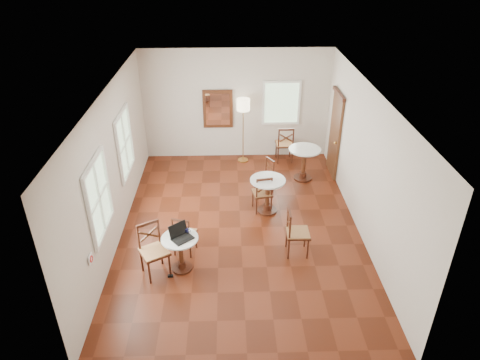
% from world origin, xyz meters
% --- Properties ---
extents(ground, '(7.00, 7.00, 0.00)m').
position_xyz_m(ground, '(0.00, 0.00, 0.00)').
color(ground, '#58200F').
rests_on(ground, ground).
extents(room_shell, '(5.02, 7.02, 3.01)m').
position_xyz_m(room_shell, '(-0.06, 0.27, 1.89)').
color(room_shell, beige).
rests_on(room_shell, ground).
extents(cafe_table_near, '(0.68, 0.68, 0.72)m').
position_xyz_m(cafe_table_near, '(-1.14, -1.28, 0.44)').
color(cafe_table_near, '#401C10').
rests_on(cafe_table_near, ground).
extents(cafe_table_mid, '(0.78, 0.78, 0.82)m').
position_xyz_m(cafe_table_mid, '(0.62, 0.61, 0.51)').
color(cafe_table_mid, '#401C10').
rests_on(cafe_table_mid, ground).
extents(cafe_table_back, '(0.80, 0.80, 0.85)m').
position_xyz_m(cafe_table_back, '(1.66, 2.09, 0.52)').
color(cafe_table_back, '#401C10').
rests_on(cafe_table_back, ground).
extents(chair_near_a, '(0.50, 0.50, 0.87)m').
position_xyz_m(chair_near_a, '(-1.11, -0.79, 0.43)').
color(chair_near_a, '#401C10').
rests_on(chair_near_a, ground).
extents(chair_near_b, '(0.65, 0.65, 1.03)m').
position_xyz_m(chair_near_b, '(-1.61, -1.37, 0.51)').
color(chair_near_b, '#401C10').
rests_on(chair_near_b, ground).
extents(chair_mid_a, '(0.48, 0.48, 0.90)m').
position_xyz_m(chair_mid_a, '(0.51, 0.67, 0.45)').
color(chair_mid_a, '#401C10').
rests_on(chair_mid_a, ground).
extents(chair_mid_b, '(0.45, 0.45, 0.98)m').
position_xyz_m(chair_mid_b, '(1.05, -0.87, 0.49)').
color(chair_mid_b, '#401C10').
rests_on(chair_mid_b, ground).
extents(chair_back_a, '(0.48, 0.48, 1.03)m').
position_xyz_m(chair_back_a, '(1.30, 3.11, 0.51)').
color(chair_back_a, '#401C10').
rests_on(chair_back_a, ground).
extents(chair_back_b, '(0.53, 0.53, 0.84)m').
position_xyz_m(chair_back_b, '(0.64, 1.51, 0.42)').
color(chair_back_b, '#401C10').
rests_on(chair_back_b, ground).
extents(floor_lamp, '(0.35, 0.35, 1.78)m').
position_xyz_m(floor_lamp, '(0.17, 3.15, 1.51)').
color(floor_lamp, '#BF8C3F').
rests_on(floor_lamp, ground).
extents(laptop, '(0.47, 0.46, 0.26)m').
position_xyz_m(laptop, '(-1.12, -1.27, 0.78)').
color(laptop, black).
rests_on(laptop, cafe_table_near).
extents(mouse, '(0.10, 0.07, 0.03)m').
position_xyz_m(mouse, '(-1.14, -1.28, 0.73)').
color(mouse, black).
rests_on(mouse, cafe_table_near).
extents(navy_mug, '(0.11, 0.07, 0.09)m').
position_xyz_m(navy_mug, '(-1.01, -1.12, 0.76)').
color(navy_mug, black).
rests_on(navy_mug, cafe_table_near).
extents(water_glass, '(0.05, 0.05, 0.09)m').
position_xyz_m(water_glass, '(-1.10, -1.11, 0.76)').
color(water_glass, white).
rests_on(water_glass, cafe_table_near).
extents(power_adapter, '(0.10, 0.06, 0.04)m').
position_xyz_m(power_adapter, '(-1.33, -1.50, 0.02)').
color(power_adapter, black).
rests_on(power_adapter, ground).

